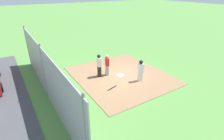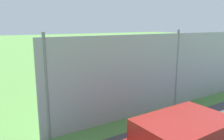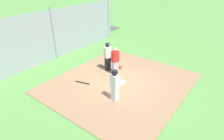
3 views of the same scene
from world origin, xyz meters
TOP-DOWN VIEW (x-y plane):
  - ground_plane at (0.00, 0.00)m, footprint 140.00×140.00m
  - dirt_infield at (0.00, 0.00)m, footprint 7.20×6.40m
  - home_plate at (0.00, 0.00)m, footprint 0.45×0.45m
  - catcher at (-0.61, -0.82)m, footprint 0.45×0.38m
  - umpire at (-0.71, -1.43)m, footprint 0.43×0.33m
  - runner at (1.43, 0.66)m, footprint 0.32×0.42m
  - baseball_bat at (1.28, -1.56)m, footprint 0.28×0.82m
  - catcher_mask at (-1.37, -0.99)m, footprint 0.24×0.20m
  - backstop_fence at (0.00, -5.34)m, footprint 12.00×0.10m

SIDE VIEW (x-z plane):
  - ground_plane at x=0.00m, z-range 0.00..0.00m
  - dirt_infield at x=0.00m, z-range 0.00..0.03m
  - home_plate at x=0.00m, z-range 0.03..0.05m
  - baseball_bat at x=1.28m, z-range 0.03..0.09m
  - catcher_mask at x=-1.37m, z-range 0.03..0.15m
  - catcher at x=-0.61m, z-range 0.06..1.68m
  - runner at x=1.43m, z-range 0.13..1.69m
  - umpire at x=-0.71m, z-range 0.07..1.80m
  - backstop_fence at x=0.00m, z-range -0.07..3.28m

